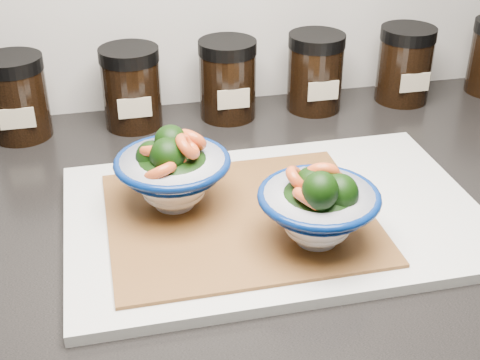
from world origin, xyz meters
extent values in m
cube|color=black|center=(0.00, 1.45, 0.88)|extent=(3.50, 0.60, 0.04)
cube|color=beige|center=(-0.08, 1.41, 0.91)|extent=(0.45, 0.30, 0.01)
cube|color=#93612C|center=(-0.12, 1.40, 0.91)|extent=(0.28, 0.24, 0.00)
cylinder|color=white|center=(-0.19, 1.44, 0.92)|extent=(0.04, 0.04, 0.01)
ellipsoid|color=white|center=(-0.19, 1.44, 0.93)|extent=(0.07, 0.07, 0.03)
torus|color=navy|center=(-0.19, 1.44, 0.97)|extent=(0.13, 0.13, 0.01)
torus|color=navy|center=(-0.19, 1.44, 0.96)|extent=(0.10, 0.10, 0.00)
ellipsoid|color=black|center=(-0.19, 1.44, 0.96)|extent=(0.09, 0.09, 0.04)
ellipsoid|color=black|center=(-0.17, 1.45, 0.97)|extent=(0.04, 0.04, 0.04)
cylinder|color=#477233|center=(-0.17, 1.45, 0.96)|extent=(0.01, 0.01, 0.02)
ellipsoid|color=black|center=(-0.19, 1.43, 0.98)|extent=(0.04, 0.04, 0.04)
cylinder|color=#477233|center=(-0.19, 1.43, 0.97)|extent=(0.01, 0.01, 0.02)
ellipsoid|color=black|center=(-0.21, 1.45, 0.97)|extent=(0.04, 0.04, 0.04)
cylinder|color=#477233|center=(-0.21, 1.45, 0.96)|extent=(0.01, 0.01, 0.02)
ellipsoid|color=black|center=(-0.19, 1.45, 0.99)|extent=(0.03, 0.03, 0.03)
cylinder|color=#477233|center=(-0.19, 1.45, 0.98)|extent=(0.01, 0.01, 0.02)
torus|color=#EB5C2C|center=(-0.20, 1.42, 0.97)|extent=(0.05, 0.04, 0.04)
torus|color=#EB5C2C|center=(-0.20, 1.45, 0.98)|extent=(0.05, 0.05, 0.03)
torus|color=#EB5C2C|center=(-0.18, 1.44, 0.97)|extent=(0.04, 0.04, 0.04)
torus|color=#EB5C2C|center=(-0.16, 1.45, 0.99)|extent=(0.05, 0.05, 0.04)
torus|color=#EB5C2C|center=(-0.17, 1.43, 0.99)|extent=(0.04, 0.05, 0.04)
cylinder|color=#CCBC8E|center=(-0.17, 1.44, 0.98)|extent=(0.02, 0.02, 0.01)
cylinder|color=white|center=(-0.06, 1.34, 0.92)|extent=(0.04, 0.04, 0.01)
ellipsoid|color=white|center=(-0.06, 1.34, 0.93)|extent=(0.07, 0.07, 0.03)
torus|color=navy|center=(-0.06, 1.34, 0.97)|extent=(0.12, 0.12, 0.01)
torus|color=navy|center=(-0.06, 1.34, 0.95)|extent=(0.10, 0.10, 0.00)
ellipsoid|color=black|center=(-0.06, 1.34, 0.96)|extent=(0.09, 0.09, 0.04)
ellipsoid|color=black|center=(-0.04, 1.34, 0.97)|extent=(0.03, 0.03, 0.04)
cylinder|color=#477233|center=(-0.04, 1.34, 0.96)|extent=(0.01, 0.01, 0.02)
ellipsoid|color=black|center=(-0.04, 1.33, 0.97)|extent=(0.04, 0.04, 0.04)
cylinder|color=#477233|center=(-0.04, 1.33, 0.96)|extent=(0.01, 0.01, 0.02)
ellipsoid|color=black|center=(-0.06, 1.32, 0.99)|extent=(0.03, 0.03, 0.04)
cylinder|color=#477233|center=(-0.06, 1.32, 0.98)|extent=(0.01, 0.01, 0.02)
ellipsoid|color=black|center=(-0.06, 1.36, 0.97)|extent=(0.04, 0.04, 0.03)
cylinder|color=#477233|center=(-0.06, 1.36, 0.96)|extent=(0.01, 0.01, 0.03)
torus|color=#EB5C2C|center=(-0.07, 1.36, 0.98)|extent=(0.04, 0.05, 0.05)
torus|color=#EB5C2C|center=(-0.05, 1.36, 0.98)|extent=(0.05, 0.03, 0.04)
torus|color=#EB5C2C|center=(-0.07, 1.33, 0.98)|extent=(0.05, 0.04, 0.03)
torus|color=#EB5C2C|center=(-0.04, 1.36, 0.98)|extent=(0.04, 0.04, 0.05)
cylinder|color=#CCBC8E|center=(-0.05, 1.34, 0.98)|extent=(0.02, 0.02, 0.01)
cylinder|color=#CCBC8E|center=(-0.06, 1.33, 0.98)|extent=(0.02, 0.02, 0.01)
cylinder|color=black|center=(-0.36, 1.69, 0.95)|extent=(0.08, 0.08, 0.09)
cylinder|color=black|center=(-0.36, 1.69, 1.00)|extent=(0.08, 0.08, 0.02)
cube|color=#C6B793|center=(-0.36, 1.65, 0.94)|extent=(0.05, 0.00, 0.03)
cylinder|color=black|center=(-0.21, 1.69, 0.95)|extent=(0.08, 0.08, 0.09)
cylinder|color=black|center=(-0.21, 1.69, 1.00)|extent=(0.08, 0.08, 0.02)
cube|color=#C6B793|center=(-0.21, 1.65, 0.94)|extent=(0.04, 0.00, 0.03)
cylinder|color=black|center=(-0.07, 1.69, 0.95)|extent=(0.08, 0.08, 0.09)
cylinder|color=black|center=(-0.07, 1.69, 1.00)|extent=(0.08, 0.08, 0.02)
cube|color=#C6B793|center=(-0.07, 1.65, 0.94)|extent=(0.04, 0.00, 0.03)
cylinder|color=black|center=(0.06, 1.69, 0.95)|extent=(0.08, 0.08, 0.09)
cylinder|color=black|center=(0.06, 1.69, 1.00)|extent=(0.08, 0.08, 0.02)
cube|color=#C6B793|center=(0.06, 1.65, 0.94)|extent=(0.04, 0.00, 0.03)
cylinder|color=black|center=(0.20, 1.69, 0.95)|extent=(0.08, 0.08, 0.09)
cylinder|color=black|center=(0.20, 1.69, 1.00)|extent=(0.08, 0.08, 0.02)
cube|color=#C6B793|center=(0.20, 1.65, 0.94)|extent=(0.04, 0.00, 0.03)
camera|label=1|loc=(-0.25, 0.82, 1.31)|focal=50.00mm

